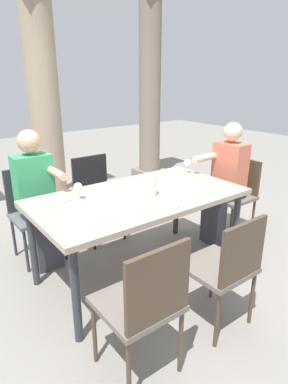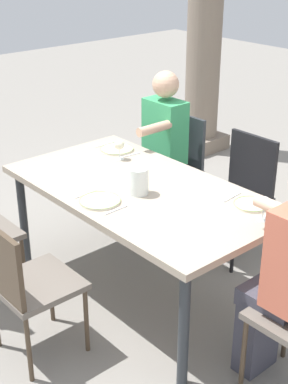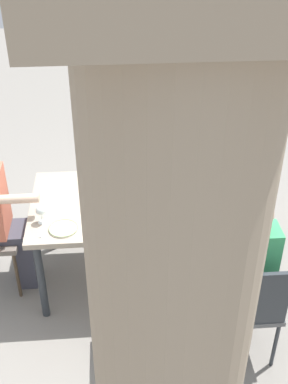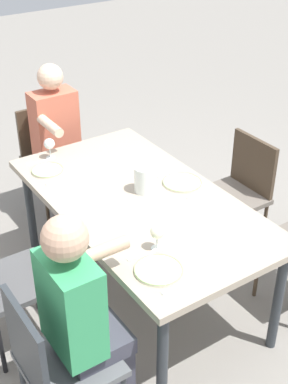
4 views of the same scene
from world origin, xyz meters
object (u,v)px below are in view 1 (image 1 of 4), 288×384
(chair_west_south, at_px, (145,301))
(stone_column_far, at_px, (150,90))
(plate_0, at_px, (56,199))
(wine_glass_2, at_px, (187,163))
(chair_mid_north, at_px, (96,192))
(plate_2, at_px, (169,173))
(plate_1, at_px, (163,205))
(chair_head_east, at_px, (235,191))
(chair_west_north, at_px, (33,207))
(stone_column_centre, at_px, (44,101))
(diner_woman_green, at_px, (38,195))
(chair_mid_south, at_px, (226,265))
(wine_glass_0, at_px, (78,188))
(diner_man_white, at_px, (225,180))
(water_pitcher, at_px, (150,187))
(dining_table, at_px, (139,202))

(chair_west_south, bearing_deg, stone_column_far, 51.63)
(plate_0, distance_m, wine_glass_2, 1.42)
(chair_mid_north, bearing_deg, plate_2, -46.55)
(plate_1, bearing_deg, chair_head_east, 13.71)
(chair_west_south, relative_size, chair_mid_north, 1.02)
(chair_west_north, distance_m, stone_column_far, 3.11)
(stone_column_far, bearing_deg, stone_column_centre, 180.00)
(plate_0, bearing_deg, diner_woman_green, 90.52)
(chair_head_east, relative_size, plate_1, 3.51)
(plate_0, bearing_deg, wine_glass_2, -3.00)
(plate_0, bearing_deg, chair_west_south, -90.32)
(chair_west_south, height_order, chair_mid_south, chair_west_south)
(plate_0, xyz_separation_m, wine_glass_0, (0.16, -0.10, 0.10))
(chair_west_north, xyz_separation_m, plate_1, (0.63, -1.24, 0.27))
(diner_man_white, distance_m, plate_0, 1.78)
(diner_man_white, bearing_deg, chair_head_east, -0.89)
(chair_head_east, xyz_separation_m, diner_woman_green, (-1.95, 0.73, 0.17))
(diner_woman_green, height_order, water_pitcher, diner_woman_green)
(chair_mid_south, bearing_deg, chair_mid_north, 90.00)
(dining_table, relative_size, stone_column_centre, 0.63)
(wine_glass_0, bearing_deg, chair_head_east, -6.47)
(chair_head_east, xyz_separation_m, water_pitcher, (-1.26, -0.07, 0.33))
(chair_west_south, xyz_separation_m, diner_man_white, (1.76, 0.92, 0.15))
(water_pitcher, bearing_deg, plate_0, 151.67)
(chair_west_north, relative_size, plate_0, 3.60)
(plate_2, bearing_deg, wine_glass_0, -173.46)
(diner_woman_green, xyz_separation_m, plate_2, (1.26, -0.40, 0.09))
(chair_west_south, distance_m, stone_column_far, 4.26)
(plate_0, bearing_deg, plate_1, -44.97)
(stone_column_centre, bearing_deg, plate_1, -92.66)
(water_pitcher, bearing_deg, chair_mid_north, 89.21)
(chair_mid_south, bearing_deg, diner_woman_green, 113.21)
(chair_mid_north, relative_size, stone_column_centre, 0.32)
(dining_table, bearing_deg, chair_west_north, 124.72)
(chair_west_north, relative_size, diner_woman_green, 0.69)
(stone_column_centre, bearing_deg, chair_mid_south, -90.86)
(chair_mid_north, xyz_separation_m, diner_man_white, (1.05, -0.91, 0.16))
(plate_2, xyz_separation_m, wine_glass_2, (0.16, -0.10, 0.10))
(chair_west_north, height_order, plate_2, chair_west_north)
(water_pitcher, bearing_deg, wine_glass_2, 22.14)
(wine_glass_0, xyz_separation_m, water_pitcher, (0.53, -0.27, -0.03))
(dining_table, xyz_separation_m, wine_glass_2, (0.79, 0.23, 0.17))
(chair_west_south, relative_size, diner_woman_green, 0.72)
(chair_mid_south, relative_size, wine_glass_0, 5.98)
(chair_west_north, xyz_separation_m, diner_man_white, (1.76, -0.91, 0.17))
(chair_mid_north, height_order, chair_mid_south, chair_mid_north)
(diner_woman_green, bearing_deg, plate_1, -59.17)
(diner_man_white, relative_size, water_pitcher, 7.69)
(plate_0, relative_size, wine_glass_2, 1.70)
(stone_column_far, bearing_deg, diner_man_white, -109.16)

